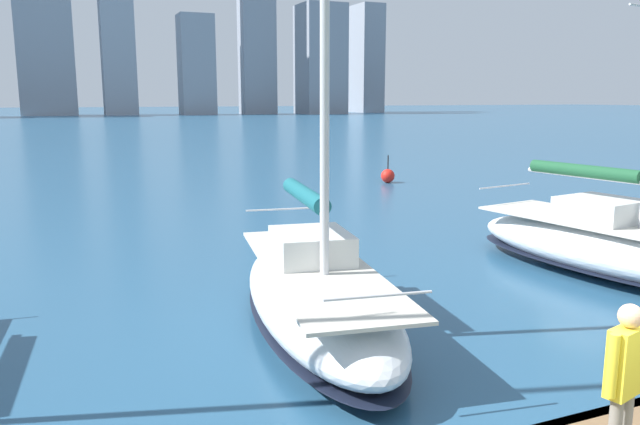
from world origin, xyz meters
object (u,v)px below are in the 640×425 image
at_px(person_yellow_shirt, 625,373).
at_px(sailboat_teal, 317,292).
at_px(channel_buoy, 388,176).
at_px(sailboat_forest, 615,246).

bearing_deg(person_yellow_shirt, sailboat_teal, -83.61).
bearing_deg(person_yellow_shirt, channel_buoy, -113.92).
relative_size(sailboat_forest, person_yellow_shirt, 5.43).
bearing_deg(channel_buoy, person_yellow_shirt, 66.08).
xyz_separation_m(person_yellow_shirt, channel_buoy, (-10.48, -23.62, -1.29)).
relative_size(person_yellow_shirt, channel_buoy, 1.24).
distance_m(sailboat_teal, channel_buoy, 20.74).
relative_size(sailboat_forest, channel_buoy, 6.76).
bearing_deg(sailboat_forest, channel_buoy, -100.29).
xyz_separation_m(sailboat_forest, person_yellow_shirt, (7.42, 6.74, 0.94)).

